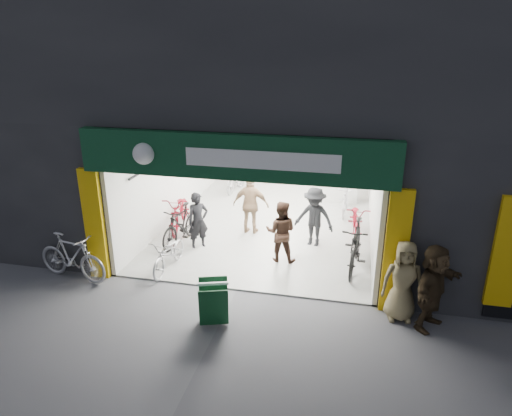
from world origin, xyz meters
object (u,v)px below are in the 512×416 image
(bike_left_front, at_px, (169,253))
(pedestrian_near, at_px, (403,281))
(bike_right_front, at_px, (355,246))
(sandwich_board, at_px, (214,302))
(parked_bike, at_px, (72,257))

(bike_left_front, xyz_separation_m, pedestrian_near, (5.21, -0.90, 0.40))
(bike_right_front, bearing_deg, sandwich_board, -126.79)
(parked_bike, height_order, pedestrian_near, pedestrian_near)
(bike_left_front, height_order, sandwich_board, sandwich_board)
(pedestrian_near, distance_m, sandwich_board, 3.67)
(bike_left_front, xyz_separation_m, sandwich_board, (1.69, -1.87, 0.05))
(pedestrian_near, bearing_deg, bike_left_front, 164.34)
(parked_bike, xyz_separation_m, pedestrian_near, (7.19, 0.00, 0.26))
(bike_right_front, bearing_deg, bike_left_front, -161.50)
(parked_bike, relative_size, pedestrian_near, 1.14)
(bike_left_front, relative_size, parked_bike, 0.87)
(sandwich_board, bearing_deg, bike_right_front, 29.65)
(parked_bike, xyz_separation_m, sandwich_board, (3.67, -0.97, -0.09))
(pedestrian_near, bearing_deg, sandwich_board, -170.44)
(bike_right_front, relative_size, sandwich_board, 2.32)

